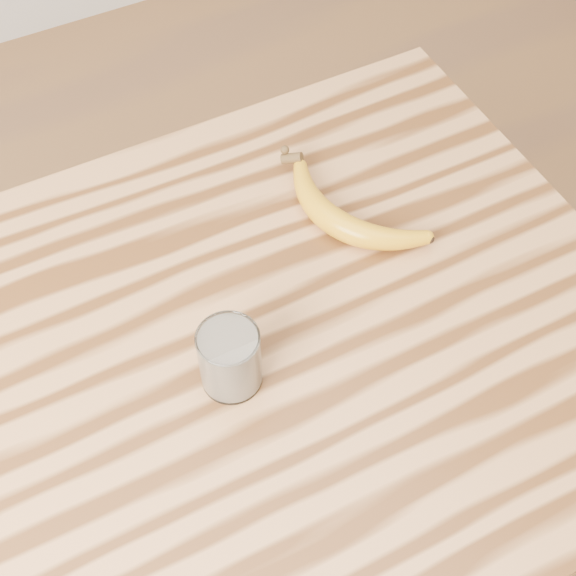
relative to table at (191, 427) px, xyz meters
name	(u,v)px	position (x,y,z in m)	size (l,w,h in m)	color
room	(114,90)	(0.00, 0.00, 0.58)	(4.04, 4.04, 2.70)	brown
table	(191,427)	(0.00, 0.00, 0.00)	(1.20, 0.80, 0.90)	#B17A48
smoothie_glass	(230,358)	(0.06, -0.03, 0.18)	(0.07, 0.07, 0.09)	white
banana	(338,225)	(0.28, 0.11, 0.15)	(0.12, 0.32, 0.04)	#CA8C13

